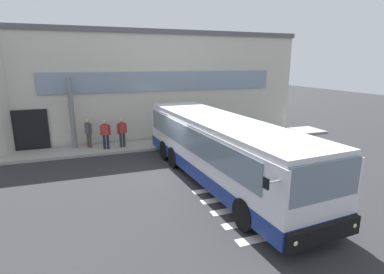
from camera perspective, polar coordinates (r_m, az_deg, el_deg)
The scene contains 9 objects.
ground_plane at distance 14.07m, azimuth -2.39°, elevation -6.62°, with size 80.00×90.00×0.02m, color #2B2B2D.
bay_paint_stripes at distance 11.38m, azimuth 14.17°, elevation -12.16°, with size 4.40×3.96×0.01m.
terminal_building at distance 24.45m, azimuth -12.38°, elevation 10.16°, with size 22.49×13.80×6.91m.
boarding_curb at distance 18.47m, azimuth -6.87°, elevation -1.40°, with size 24.69×2.00×0.15m, color #9E9B93.
entry_support_column at distance 18.21m, azimuth -21.87°, elevation 4.16°, with size 0.28×0.28×4.00m, color slate.
bus_main_foreground at distance 12.66m, azimuth 5.30°, elevation -2.61°, with size 3.35×11.45×2.70m.
passenger_near_column at distance 18.17m, azimuth -19.07°, elevation 0.93°, with size 0.39×0.51×1.68m.
passenger_by_doorway at distance 17.59m, azimuth -16.10°, elevation 0.86°, with size 0.57×0.45×1.68m.
passenger_at_curb_edge at distance 17.75m, azimuth -13.16°, elevation 1.05°, with size 0.57×0.31×1.68m.
Camera 1 is at (-3.92, -12.58, 4.93)m, focal length 28.08 mm.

